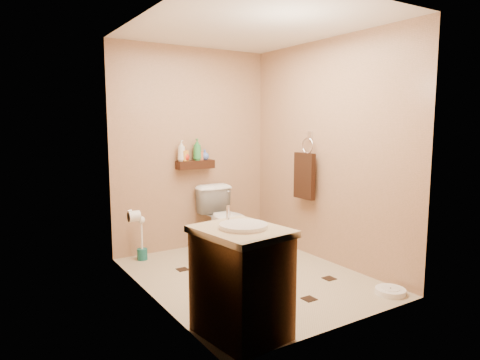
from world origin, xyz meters
TOP-DOWN VIEW (x-y plane):
  - ground at (0.00, 0.00)m, footprint 2.50×2.50m
  - wall_back at (0.00, 1.25)m, footprint 2.00×0.04m
  - wall_front at (0.00, -1.25)m, footprint 2.00×0.04m
  - wall_left at (-1.00, 0.00)m, footprint 0.04×2.50m
  - wall_right at (1.00, 0.00)m, footprint 0.04×2.50m
  - ceiling at (0.00, 0.00)m, footprint 2.00×2.50m
  - wall_shelf at (0.00, 1.17)m, footprint 0.46×0.14m
  - floor_accents at (0.06, -0.04)m, footprint 1.22×1.38m
  - toilet at (0.21, 0.83)m, footprint 0.44×0.76m
  - vanity at (-0.70, -0.95)m, footprint 0.61×0.71m
  - bathroom_scale at (0.82, -1.04)m, footprint 0.32×0.32m
  - toilet_brush at (-0.72, 1.07)m, footprint 0.11×0.11m
  - towel_ring at (0.91, 0.25)m, footprint 0.12×0.30m
  - toilet_paper at (-0.94, 0.65)m, footprint 0.12×0.11m
  - bottle_a at (-0.18, 1.17)m, footprint 0.13×0.13m
  - bottle_b at (-0.15, 1.17)m, footprint 0.11×0.11m
  - bottle_c at (-0.13, 1.17)m, footprint 0.12×0.12m
  - bottle_d at (0.03, 1.17)m, footprint 0.14×0.14m
  - bottle_e at (0.06, 1.17)m, footprint 0.08×0.08m
  - bottle_f at (0.13, 1.17)m, footprint 0.12×0.12m

SIDE VIEW (x-z plane):
  - ground at x=0.00m, z-range 0.00..0.00m
  - floor_accents at x=0.06m, z-range 0.00..0.01m
  - bathroom_scale at x=0.82m, z-range 0.00..0.05m
  - toilet_brush at x=-0.72m, z-range -0.07..0.42m
  - toilet at x=0.21m, z-range 0.00..0.77m
  - vanity at x=-0.70m, z-range -0.05..0.86m
  - toilet_paper at x=-0.94m, z-range 0.54..0.66m
  - towel_ring at x=0.91m, z-range 0.57..1.33m
  - wall_shelf at x=0.00m, z-range 0.97..1.07m
  - bottle_f at x=0.13m, z-range 1.07..1.20m
  - bottle_c at x=-0.13m, z-range 1.07..1.20m
  - bottle_e at x=0.06m, z-range 1.07..1.23m
  - bottle_b at x=-0.15m, z-range 1.07..1.25m
  - bottle_a at x=-0.18m, z-range 1.07..1.32m
  - wall_back at x=0.00m, z-range 0.00..2.40m
  - wall_front at x=0.00m, z-range 0.00..2.40m
  - wall_left at x=-1.00m, z-range 0.00..2.40m
  - wall_right at x=1.00m, z-range 0.00..2.40m
  - bottle_d at x=0.03m, z-range 1.07..1.33m
  - ceiling at x=0.00m, z-range 2.39..2.41m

